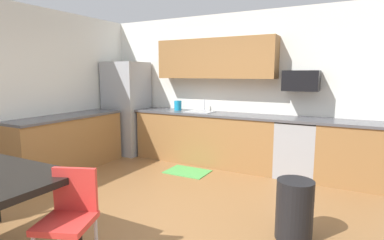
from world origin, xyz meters
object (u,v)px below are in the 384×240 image
Objects in this scene: oven_range at (297,148)px; kettle at (178,106)px; trash_bin at (294,210)px; refrigerator at (127,108)px; chair_near_table at (70,213)px; microwave at (301,81)px.

oven_range is 4.55× the size of kettle.
refrigerator is at bearing 152.80° from trash_bin.
oven_range is at bearing 70.06° from chair_near_table.
chair_near_table is 1.42× the size of trash_bin.
trash_bin is (3.70, -1.90, -0.63)m from refrigerator.
kettle is at bearing 178.72° from oven_range.
trash_bin is (0.32, -1.98, -0.16)m from oven_range.
oven_range is at bearing 1.36° from refrigerator.
trash_bin is at bearing -27.20° from refrigerator.
chair_near_table is at bearing -73.59° from kettle.
oven_range is at bearing 99.18° from trash_bin.
refrigerator reaches higher than microwave.
trash_bin is at bearing -38.52° from kettle.
oven_range is 1.69× the size of microwave.
refrigerator reaches higher than kettle.
refrigerator is 1.16m from kettle.
kettle is (1.15, 0.13, 0.09)m from refrigerator.
microwave is 2.29m from kettle.
oven_range reaches higher than trash_bin.
refrigerator reaches higher than oven_range.
trash_bin is at bearing -80.82° from oven_range.
oven_range is 2.30m from kettle.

